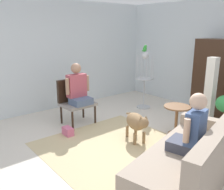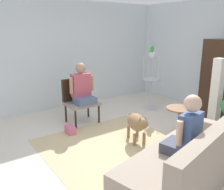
{
  "view_description": "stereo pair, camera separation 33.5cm",
  "coord_description": "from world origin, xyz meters",
  "px_view_note": "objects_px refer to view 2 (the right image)",
  "views": [
    {
      "loc": [
        2.83,
        -2.79,
        2.02
      ],
      "look_at": [
        -0.3,
        -0.2,
        0.92
      ],
      "focal_mm": 39.04,
      "sensor_mm": 36.0,
      "label": 1
    },
    {
      "loc": [
        3.03,
        -2.53,
        2.02
      ],
      "look_at": [
        -0.3,
        -0.2,
        0.92
      ],
      "focal_mm": 39.04,
      "sensor_mm": 36.0,
      "label": 2
    }
  ],
  "objects_px": {
    "bird_cage_stand": "(151,78)",
    "dog": "(137,123)",
    "person_on_couch": "(187,131)",
    "column_lamp": "(216,96)",
    "armchair": "(79,97)",
    "person_on_armchair": "(82,87)",
    "handbag": "(70,130)",
    "parrot": "(152,49)",
    "couch": "(188,164)",
    "round_end_table": "(179,118)"
  },
  "relations": [
    {
      "from": "armchair",
      "to": "parrot",
      "type": "relative_size",
      "value": 5.64
    },
    {
      "from": "armchair",
      "to": "bird_cage_stand",
      "type": "distance_m",
      "value": 1.97
    },
    {
      "from": "round_end_table",
      "to": "column_lamp",
      "type": "relative_size",
      "value": 0.4
    },
    {
      "from": "person_on_armchair",
      "to": "dog",
      "type": "xyz_separation_m",
      "value": [
        1.41,
        0.36,
        -0.44
      ]
    },
    {
      "from": "armchair",
      "to": "dog",
      "type": "xyz_separation_m",
      "value": [
        1.56,
        0.36,
        -0.19
      ]
    },
    {
      "from": "armchair",
      "to": "handbag",
      "type": "bearing_deg",
      "value": -42.92
    },
    {
      "from": "person_on_armchair",
      "to": "dog",
      "type": "height_order",
      "value": "person_on_armchair"
    },
    {
      "from": "couch",
      "to": "person_on_armchair",
      "type": "relative_size",
      "value": 2.58
    },
    {
      "from": "couch",
      "to": "parrot",
      "type": "distance_m",
      "value": 3.48
    },
    {
      "from": "couch",
      "to": "handbag",
      "type": "xyz_separation_m",
      "value": [
        -2.38,
        -0.57,
        -0.22
      ]
    },
    {
      "from": "person_on_couch",
      "to": "person_on_armchair",
      "type": "relative_size",
      "value": 0.95
    },
    {
      "from": "round_end_table",
      "to": "couch",
      "type": "bearing_deg",
      "value": -45.61
    },
    {
      "from": "bird_cage_stand",
      "to": "handbag",
      "type": "distance_m",
      "value": 2.55
    },
    {
      "from": "armchair",
      "to": "round_end_table",
      "type": "bearing_deg",
      "value": 31.74
    },
    {
      "from": "armchair",
      "to": "round_end_table",
      "type": "height_order",
      "value": "armchair"
    },
    {
      "from": "armchair",
      "to": "person_on_couch",
      "type": "bearing_deg",
      "value": 0.85
    },
    {
      "from": "person_on_armchair",
      "to": "round_end_table",
      "type": "distance_m",
      "value": 2.11
    },
    {
      "from": "bird_cage_stand",
      "to": "armchair",
      "type": "bearing_deg",
      "value": -97.95
    },
    {
      "from": "parrot",
      "to": "dog",
      "type": "bearing_deg",
      "value": -50.23
    },
    {
      "from": "bird_cage_stand",
      "to": "dog",
      "type": "bearing_deg",
      "value": -50.63
    },
    {
      "from": "person_on_armchair",
      "to": "handbag",
      "type": "relative_size",
      "value": 3.58
    },
    {
      "from": "round_end_table",
      "to": "person_on_armchair",
      "type": "bearing_deg",
      "value": -146.13
    },
    {
      "from": "dog",
      "to": "bird_cage_stand",
      "type": "height_order",
      "value": "bird_cage_stand"
    },
    {
      "from": "round_end_table",
      "to": "dog",
      "type": "relative_size",
      "value": 0.74
    },
    {
      "from": "dog",
      "to": "person_on_couch",
      "type": "bearing_deg",
      "value": -13.54
    },
    {
      "from": "column_lamp",
      "to": "handbag",
      "type": "xyz_separation_m",
      "value": [
        -1.51,
        -2.49,
        -0.65
      ]
    },
    {
      "from": "armchair",
      "to": "person_on_couch",
      "type": "height_order",
      "value": "person_on_couch"
    },
    {
      "from": "couch",
      "to": "handbag",
      "type": "bearing_deg",
      "value": -166.46
    },
    {
      "from": "couch",
      "to": "person_on_armchair",
      "type": "bearing_deg",
      "value": -178.39
    },
    {
      "from": "couch",
      "to": "handbag",
      "type": "distance_m",
      "value": 2.46
    },
    {
      "from": "person_on_armchair",
      "to": "column_lamp",
      "type": "height_order",
      "value": "column_lamp"
    },
    {
      "from": "person_on_couch",
      "to": "bird_cage_stand",
      "type": "height_order",
      "value": "bird_cage_stand"
    },
    {
      "from": "armchair",
      "to": "dog",
      "type": "height_order",
      "value": "armchair"
    },
    {
      "from": "column_lamp",
      "to": "couch",
      "type": "bearing_deg",
      "value": -65.61
    },
    {
      "from": "bird_cage_stand",
      "to": "column_lamp",
      "type": "relative_size",
      "value": 0.99
    },
    {
      "from": "person_on_couch",
      "to": "column_lamp",
      "type": "bearing_deg",
      "value": 113.12
    },
    {
      "from": "bird_cage_stand",
      "to": "handbag",
      "type": "relative_size",
      "value": 6.08
    },
    {
      "from": "column_lamp",
      "to": "handbag",
      "type": "relative_size",
      "value": 6.14
    },
    {
      "from": "person_on_armchair",
      "to": "round_end_table",
      "type": "xyz_separation_m",
      "value": [
        1.72,
        1.15,
        -0.42
      ]
    },
    {
      "from": "dog",
      "to": "handbag",
      "type": "height_order",
      "value": "dog"
    },
    {
      "from": "bird_cage_stand",
      "to": "column_lamp",
      "type": "bearing_deg",
      "value": 2.14
    },
    {
      "from": "person_on_couch",
      "to": "dog",
      "type": "bearing_deg",
      "value": 166.46
    },
    {
      "from": "couch",
      "to": "person_on_couch",
      "type": "bearing_deg",
      "value": -133.2
    },
    {
      "from": "person_on_couch",
      "to": "round_end_table",
      "type": "relative_size",
      "value": 1.38
    },
    {
      "from": "bird_cage_stand",
      "to": "person_on_couch",
      "type": "bearing_deg",
      "value": -35.91
    },
    {
      "from": "person_on_armchair",
      "to": "dog",
      "type": "relative_size",
      "value": 1.08
    },
    {
      "from": "person_on_couch",
      "to": "parrot",
      "type": "height_order",
      "value": "parrot"
    },
    {
      "from": "bird_cage_stand",
      "to": "handbag",
      "type": "bearing_deg",
      "value": -83.86
    },
    {
      "from": "person_on_couch",
      "to": "bird_cage_stand",
      "type": "distance_m",
      "value": 3.22
    },
    {
      "from": "person_on_couch",
      "to": "parrot",
      "type": "distance_m",
      "value": 3.33
    }
  ]
}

